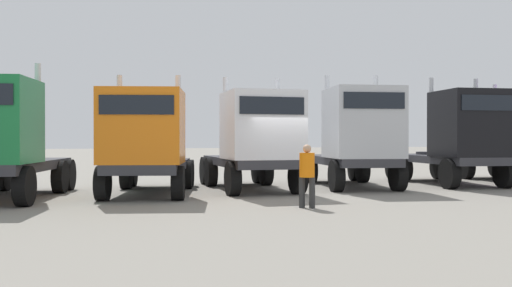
% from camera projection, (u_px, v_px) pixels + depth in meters
% --- Properties ---
extents(ground, '(200.00, 200.00, 0.00)m').
position_uv_depth(ground, '(283.00, 195.00, 18.27)').
color(ground, gray).
extents(semi_truck_orange, '(4.28, 6.71, 3.91)m').
position_uv_depth(semi_truck_orange, '(146.00, 142.00, 17.75)').
color(semi_truck_orange, '#333338').
rests_on(semi_truck_orange, ground).
extents(semi_truck_white, '(3.11, 6.34, 3.99)m').
position_uv_depth(semi_truck_white, '(256.00, 140.00, 19.38)').
color(semi_truck_white, '#333338').
rests_on(semi_truck_white, ground).
extents(semi_truck_silver, '(3.97, 6.76, 4.23)m').
position_uv_depth(semi_truck_silver, '(357.00, 137.00, 20.64)').
color(semi_truck_silver, '#333338').
rests_on(semi_truck_silver, ground).
extents(semi_truck_black, '(3.67, 6.60, 4.23)m').
position_uv_depth(semi_truck_black, '(461.00, 137.00, 21.72)').
color(semi_truck_black, '#333338').
rests_on(semi_truck_black, ground).
extents(visitor_in_hivis, '(0.57, 0.57, 1.67)m').
position_uv_depth(visitor_in_hivis, '(307.00, 171.00, 14.76)').
color(visitor_in_hivis, '#2C2C2C').
rests_on(visitor_in_hivis, ground).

